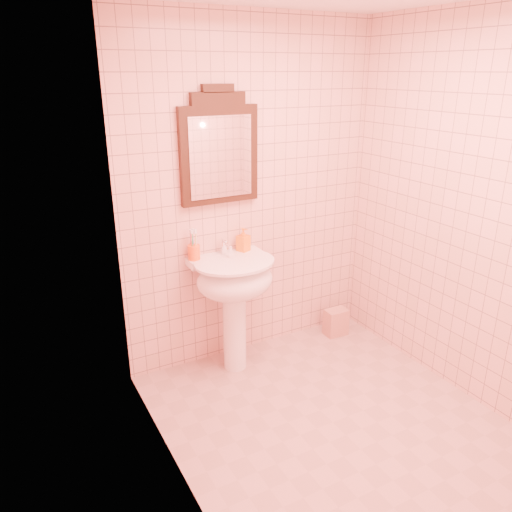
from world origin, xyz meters
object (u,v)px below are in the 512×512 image
pedestal_sink (234,287)px  towel (336,322)px  mirror (219,150)px  toothbrush_cup (194,252)px  soap_dispenser (243,240)px

pedestal_sink → towel: size_ratio=3.81×
mirror → toothbrush_cup: size_ratio=4.05×
pedestal_sink → toothbrush_cup: toothbrush_cup is taller
mirror → toothbrush_cup: mirror is taller
pedestal_sink → toothbrush_cup: bearing=145.8°
mirror → soap_dispenser: bearing=-18.3°
pedestal_sink → soap_dispenser: size_ratio=4.94×
toothbrush_cup → soap_dispenser: bearing=-1.2°
mirror → toothbrush_cup: bearing=-169.8°
toothbrush_cup → towel: bearing=-5.6°
towel → mirror: bearing=170.6°
pedestal_sink → mirror: 0.96m
pedestal_sink → soap_dispenser: bearing=44.9°
pedestal_sink → towel: pedestal_sink is taller
toothbrush_cup → towel: 1.45m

